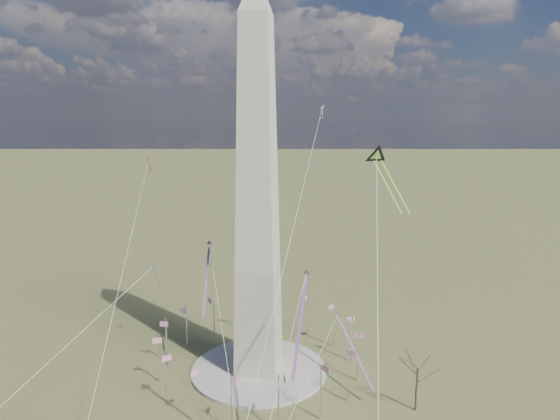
# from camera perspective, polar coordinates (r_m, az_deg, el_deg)

# --- Properties ---
(ground) EXTENTS (2000.00, 2000.00, 0.00)m
(ground) POSITION_cam_1_polar(r_m,az_deg,el_deg) (140.32, -2.42, -17.89)
(ground) COLOR #4E542A
(ground) RESTS_ON ground
(plaza) EXTENTS (36.00, 36.00, 0.80)m
(plaza) POSITION_cam_1_polar(r_m,az_deg,el_deg) (140.13, -2.42, -17.75)
(plaza) COLOR #ABA49D
(plaza) RESTS_ON ground
(washington_monument) EXTENTS (15.56, 15.56, 100.00)m
(washington_monument) POSITION_cam_1_polar(r_m,az_deg,el_deg) (124.61, -2.59, 1.84)
(washington_monument) COLOR #BCB09E
(washington_monument) RESTS_ON plaza
(flagpole_ring) EXTENTS (54.40, 54.40, 13.00)m
(flagpole_ring) POSITION_cam_1_polar(r_m,az_deg,el_deg) (136.98, -2.44, -15.22)
(flagpole_ring) COLOR silver
(flagpole_ring) RESTS_ON ground
(tree_near) EXTENTS (8.99, 8.99, 15.74)m
(tree_near) POSITION_cam_1_polar(r_m,az_deg,el_deg) (123.15, 15.46, -16.73)
(tree_near) COLOR #423928
(tree_near) RESTS_ON ground
(kite_delta_black) EXTENTS (11.38, 17.46, 14.49)m
(kite_delta_black) POSITION_cam_1_polar(r_m,az_deg,el_deg) (125.35, 11.19, 5.68)
(kite_delta_black) COLOR black
(kite_delta_black) RESTS_ON ground
(kite_diamond_purple) EXTENTS (1.53, 2.75, 8.53)m
(kite_diamond_purple) POSITION_cam_1_polar(r_m,az_deg,el_deg) (146.18, -14.01, -6.37)
(kite_diamond_purple) COLOR #3D1D83
(kite_diamond_purple) RESTS_ON ground
(kite_streamer_left) EXTENTS (2.10, 22.39, 15.38)m
(kite_streamer_left) POSITION_cam_1_polar(r_m,az_deg,el_deg) (108.78, 2.55, -11.00)
(kite_streamer_left) COLOR red
(kite_streamer_left) RESTS_ON ground
(kite_streamer_mid) EXTENTS (6.08, 20.31, 14.15)m
(kite_streamer_mid) POSITION_cam_1_polar(r_m,az_deg,el_deg) (134.43, -8.32, -6.55)
(kite_streamer_mid) COLOR red
(kite_streamer_mid) RESTS_ON ground
(kite_streamer_right) EXTENTS (10.90, 16.20, 12.70)m
(kite_streamer_right) POSITION_cam_1_polar(r_m,az_deg,el_deg) (131.15, 8.01, -14.65)
(kite_streamer_right) COLOR red
(kite_streamer_right) RESTS_ON ground
(kite_small_red) EXTENTS (1.28, 2.15, 5.05)m
(kite_small_red) POSITION_cam_1_polar(r_m,az_deg,el_deg) (174.08, -14.73, 5.54)
(kite_small_red) COLOR red
(kite_small_red) RESTS_ON ground
(kite_small_white) EXTENTS (1.81, 1.60, 4.84)m
(kite_small_white) POSITION_cam_1_polar(r_m,az_deg,el_deg) (170.21, 4.88, 11.52)
(kite_small_white) COLOR silver
(kite_small_white) RESTS_ON ground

